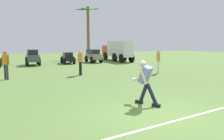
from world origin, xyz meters
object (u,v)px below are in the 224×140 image
(palm_tree_left_of_centre, at_px, (88,29))
(box_truck, at_px, (117,50))
(frisbee_in_flight, at_px, (135,79))
(parked_car_slot_d, at_px, (93,55))
(frisbee_thrower, at_px, (145,80))
(teammate_near_sideline, at_px, (158,59))
(teammate_midfield, at_px, (80,60))
(parked_car_slot_b, at_px, (33,57))
(parked_car_slot_c, at_px, (68,58))
(teammate_deep, at_px, (6,62))

(palm_tree_left_of_centre, bearing_deg, box_truck, -76.95)
(box_truck, bearing_deg, palm_tree_left_of_centre, 103.05)
(frisbee_in_flight, bearing_deg, parked_car_slot_d, 73.63)
(frisbee_in_flight, bearing_deg, frisbee_thrower, -87.48)
(teammate_near_sideline, distance_m, teammate_midfield, 5.03)
(parked_car_slot_d, bearing_deg, parked_car_slot_b, -176.71)
(frisbee_in_flight, relative_size, teammate_midfield, 0.22)
(frisbee_in_flight, xyz_separation_m, palm_tree_left_of_centre, (6.10, 20.88, 3.01))
(parked_car_slot_c, bearing_deg, frisbee_in_flight, -96.38)
(frisbee_in_flight, relative_size, teammate_deep, 0.22)
(teammate_deep, bearing_deg, frisbee_thrower, -62.15)
(teammate_deep, relative_size, parked_car_slot_c, 0.69)
(teammate_deep, relative_size, parked_car_slot_b, 0.65)
(parked_car_slot_d, bearing_deg, box_truck, 9.44)
(parked_car_slot_b, distance_m, parked_car_slot_d, 5.97)
(teammate_near_sideline, bearing_deg, parked_car_slot_c, 109.64)
(teammate_near_sideline, relative_size, parked_car_slot_b, 0.65)
(teammate_midfield, distance_m, palm_tree_left_of_centre, 15.64)
(frisbee_in_flight, height_order, parked_car_slot_c, parked_car_slot_c)
(palm_tree_left_of_centre, bearing_deg, teammate_deep, -125.34)
(teammate_deep, bearing_deg, parked_car_slot_d, 44.08)
(teammate_deep, height_order, parked_car_slot_b, teammate_deep)
(frisbee_thrower, height_order, frisbee_in_flight, frisbee_thrower)
(parked_car_slot_c, bearing_deg, teammate_midfield, -99.77)
(teammate_near_sideline, distance_m, parked_car_slot_d, 9.66)
(teammate_near_sideline, relative_size, parked_car_slot_c, 0.69)
(teammate_midfield, bearing_deg, frisbee_in_flight, -92.23)
(frisbee_thrower, bearing_deg, teammate_near_sideline, 48.49)
(teammate_near_sideline, xyz_separation_m, box_truck, (2.35, 10.15, 0.29))
(teammate_near_sideline, bearing_deg, palm_tree_left_of_centre, 86.18)
(teammate_deep, relative_size, box_truck, 0.26)
(teammate_midfield, bearing_deg, parked_car_slot_c, 80.23)
(teammate_midfield, distance_m, parked_car_slot_b, 8.00)
(frisbee_thrower, distance_m, parked_car_slot_b, 15.06)
(parked_car_slot_d, distance_m, box_truck, 3.15)
(teammate_near_sideline, xyz_separation_m, parked_car_slot_d, (-0.71, 9.64, -0.22))
(frisbee_thrower, height_order, teammate_near_sideline, teammate_near_sideline)
(frisbee_thrower, xyz_separation_m, parked_car_slot_c, (1.62, 15.23, -0.23))
(parked_car_slot_d, height_order, palm_tree_left_of_centre, palm_tree_left_of_centre)
(frisbee_in_flight, xyz_separation_m, teammate_midfield, (0.26, 6.65, 0.18))
(teammate_midfield, relative_size, box_truck, 0.26)
(teammate_near_sideline, height_order, parked_car_slot_d, teammate_near_sideline)
(palm_tree_left_of_centre, bearing_deg, teammate_near_sideline, -93.82)
(parked_car_slot_b, bearing_deg, parked_car_slot_d, 3.29)
(parked_car_slot_c, height_order, box_truck, box_truck)
(parked_car_slot_c, xyz_separation_m, parked_car_slot_d, (2.70, 0.08, 0.16))
(frisbee_thrower, distance_m, teammate_deep, 8.34)
(parked_car_slot_d, xyz_separation_m, box_truck, (3.06, 0.51, 0.51))
(parked_car_slot_b, xyz_separation_m, box_truck, (9.02, 0.85, 0.49))
(frisbee_thrower, bearing_deg, parked_car_slot_c, 83.94)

